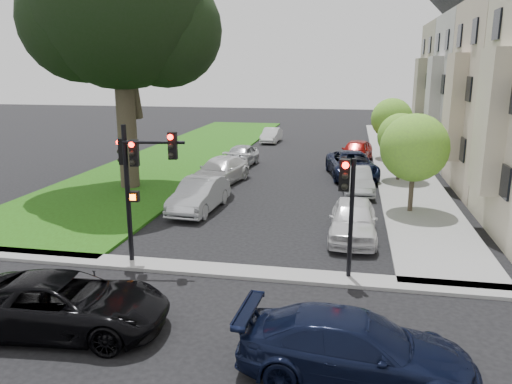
% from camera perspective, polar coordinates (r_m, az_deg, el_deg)
% --- Properties ---
extents(ground, '(140.00, 140.00, 0.00)m').
position_cam_1_polar(ground, '(14.70, -3.78, -12.29)').
color(ground, black).
rests_on(ground, ground).
extents(grass_strip, '(8.00, 44.00, 0.12)m').
position_cam_1_polar(grass_strip, '(39.31, -7.69, 4.44)').
color(grass_strip, '#1D410C').
rests_on(grass_strip, ground).
extents(sidewalk_right, '(3.50, 44.00, 0.12)m').
position_cam_1_polar(sidewalk_right, '(37.44, 15.88, 3.56)').
color(sidewalk_right, gray).
rests_on(sidewalk_right, ground).
extents(sidewalk_cross, '(60.00, 1.00, 0.12)m').
position_cam_1_polar(sidewalk_cross, '(16.44, -2.00, -9.08)').
color(sidewalk_cross, gray).
rests_on(sidewalk_cross, ground).
extents(house_c, '(7.70, 7.55, 15.97)m').
position_cam_1_polar(house_c, '(36.86, 25.83, 13.32)').
color(house_c, '#A7A099').
rests_on(house_c, ground).
extents(house_d, '(7.70, 7.55, 15.97)m').
position_cam_1_polar(house_d, '(44.17, 23.38, 13.45)').
color(house_d, gray).
rests_on(house_d, ground).
extents(eucalyptus, '(10.12, 9.19, 14.34)m').
position_cam_1_polar(eucalyptus, '(28.07, -15.51, 20.26)').
color(eucalyptus, '#392E20').
rests_on(eucalyptus, ground).
extents(small_tree_a, '(3.05, 3.05, 4.57)m').
position_cam_1_polar(small_tree_a, '(23.44, 17.67, 4.84)').
color(small_tree_a, '#392E20').
rests_on(small_tree_a, ground).
extents(small_tree_b, '(2.67, 2.67, 4.00)m').
position_cam_1_polar(small_tree_b, '(30.11, 16.21, 6.12)').
color(small_tree_b, '#392E20').
rests_on(small_tree_b, ground).
extents(small_tree_c, '(2.95, 2.95, 4.42)m').
position_cam_1_polar(small_tree_c, '(37.54, 15.26, 8.07)').
color(small_tree_c, '#392E20').
rests_on(small_tree_c, ground).
extents(traffic_signal_main, '(2.32, 0.61, 4.74)m').
position_cam_1_polar(traffic_signal_main, '(16.77, -13.42, 2.49)').
color(traffic_signal_main, black).
rests_on(traffic_signal_main, ground).
extents(traffic_signal_secondary, '(0.50, 0.40, 3.88)m').
position_cam_1_polar(traffic_signal_secondary, '(15.40, 10.43, -0.51)').
color(traffic_signal_secondary, black).
rests_on(traffic_signal_secondary, ground).
extents(car_cross_near, '(5.44, 2.90, 1.46)m').
position_cam_1_polar(car_cross_near, '(13.75, -21.03, -11.84)').
color(car_cross_near, black).
rests_on(car_cross_near, ground).
extents(car_cross_far, '(5.15, 2.34, 1.46)m').
position_cam_1_polar(car_cross_far, '(11.27, 11.26, -17.10)').
color(car_cross_far, black).
rests_on(car_cross_far, ground).
extents(car_parked_0, '(1.85, 4.51, 1.53)m').
position_cam_1_polar(car_parked_0, '(19.82, 11.04, -3.09)').
color(car_parked_0, silver).
rests_on(car_parked_0, ground).
extents(car_parked_1, '(1.91, 4.29, 1.37)m').
position_cam_1_polar(car_parked_1, '(27.05, 11.40, 1.30)').
color(car_parked_1, '#999BA0').
rests_on(car_parked_1, ground).
extents(car_parked_2, '(3.55, 5.99, 1.56)m').
position_cam_1_polar(car_parked_2, '(30.87, 10.89, 3.07)').
color(car_parked_2, black).
rests_on(car_parked_2, ground).
extents(car_parked_3, '(2.67, 4.83, 1.56)m').
position_cam_1_polar(car_parked_3, '(36.12, 11.36, 4.61)').
color(car_parked_3, maroon).
rests_on(car_parked_3, ground).
extents(car_parked_5, '(1.89, 4.71, 1.52)m').
position_cam_1_polar(car_parked_5, '(23.32, -6.49, -0.35)').
color(car_parked_5, '#999BA0').
rests_on(car_parked_5, ground).
extents(car_parked_6, '(2.93, 5.40, 1.49)m').
position_cam_1_polar(car_parked_6, '(28.76, -4.10, 2.41)').
color(car_parked_6, silver).
rests_on(car_parked_6, ground).
extents(car_parked_7, '(2.12, 4.47, 1.48)m').
position_cam_1_polar(car_parked_7, '(33.68, -1.82, 4.14)').
color(car_parked_7, '#999BA0').
rests_on(car_parked_7, ground).
extents(car_parked_9, '(1.51, 3.94, 1.28)m').
position_cam_1_polar(car_parked_9, '(44.93, 1.77, 6.50)').
color(car_parked_9, silver).
rests_on(car_parked_9, ground).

